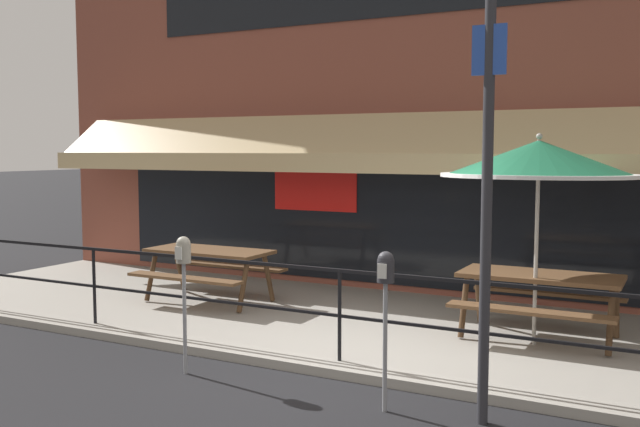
# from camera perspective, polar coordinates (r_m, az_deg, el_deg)

# --- Properties ---
(ground_plane) EXTENTS (120.00, 120.00, 0.00)m
(ground_plane) POSITION_cam_1_polar(r_m,az_deg,el_deg) (7.36, 0.51, -13.02)
(ground_plane) COLOR black
(patio_deck) EXTENTS (15.00, 4.00, 0.10)m
(patio_deck) POSITION_cam_1_polar(r_m,az_deg,el_deg) (9.11, 6.34, -9.17)
(patio_deck) COLOR #9E998E
(patio_deck) RESTS_ON ground
(restaurant_building) EXTENTS (15.00, 1.60, 7.13)m
(restaurant_building) POSITION_cam_1_polar(r_m,az_deg,el_deg) (11.00, 10.84, 11.57)
(restaurant_building) COLOR brown
(restaurant_building) RESTS_ON ground
(patio_railing) EXTENTS (13.84, 0.04, 0.97)m
(patio_railing) POSITION_cam_1_polar(r_m,az_deg,el_deg) (7.42, 1.58, -6.50)
(patio_railing) COLOR black
(patio_railing) RESTS_ON patio_deck
(picnic_table_left) EXTENTS (1.80, 1.42, 0.76)m
(picnic_table_left) POSITION_cam_1_polar(r_m,az_deg,el_deg) (10.38, -8.86, -3.72)
(picnic_table_left) COLOR brown
(picnic_table_left) RESTS_ON patio_deck
(picnic_table_centre) EXTENTS (1.80, 1.42, 0.76)m
(picnic_table_centre) POSITION_cam_1_polar(r_m,az_deg,el_deg) (8.66, 17.18, -5.67)
(picnic_table_centre) COLOR brown
(picnic_table_centre) RESTS_ON patio_deck
(patio_umbrella_centre) EXTENTS (2.14, 2.14, 2.38)m
(patio_umbrella_centre) POSITION_cam_1_polar(r_m,az_deg,el_deg) (8.23, 17.09, 4.11)
(patio_umbrella_centre) COLOR #B7B2A8
(patio_umbrella_centre) RESTS_ON patio_deck
(parking_meter_near) EXTENTS (0.15, 0.16, 1.42)m
(parking_meter_near) POSITION_cam_1_polar(r_m,az_deg,el_deg) (7.36, -10.86, -3.92)
(parking_meter_near) COLOR gray
(parking_meter_near) RESTS_ON ground
(parking_meter_far) EXTENTS (0.15, 0.16, 1.42)m
(parking_meter_far) POSITION_cam_1_polar(r_m,az_deg,el_deg) (6.21, 5.26, -5.52)
(parking_meter_far) COLOR gray
(parking_meter_far) RESTS_ON ground
(street_sign_pole) EXTENTS (0.28, 0.09, 4.29)m
(street_sign_pole) POSITION_cam_1_polar(r_m,az_deg,el_deg) (5.96, 13.26, 4.12)
(street_sign_pole) COLOR #2D2D33
(street_sign_pole) RESTS_ON ground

